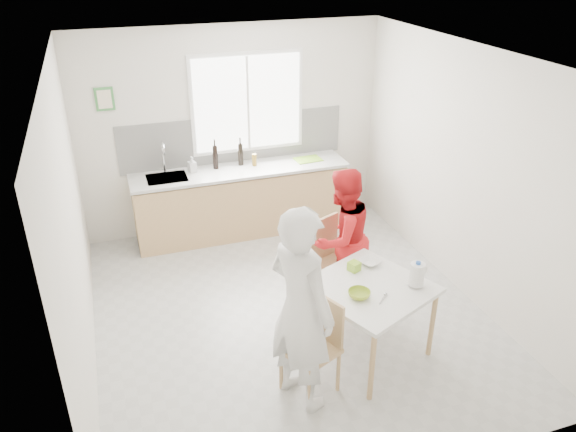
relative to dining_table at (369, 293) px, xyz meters
name	(u,v)px	position (x,y,z in m)	size (l,w,h in m)	color
ground	(288,311)	(-0.49, 0.86, -0.68)	(4.50, 4.50, 0.00)	#B7B7B2
room_shell	(289,170)	(-0.49, 0.86, 0.96)	(4.50, 4.50, 4.50)	silver
window	(248,103)	(-0.29, 3.09, 1.02)	(1.50, 0.06, 1.30)	white
backsplash	(234,139)	(-0.49, 3.10, 0.54)	(3.00, 0.02, 0.65)	white
picture_frame	(105,99)	(-2.04, 3.09, 1.22)	(0.22, 0.03, 0.28)	#3F8B43
kitchen_counter	(241,203)	(-0.50, 2.81, -0.27)	(2.84, 0.64, 1.37)	tan
dining_table	(369,293)	(0.00, 0.00, 0.00)	(1.30, 1.30, 0.76)	white
chair_left	(316,342)	(-0.63, -0.27, -0.19)	(0.55, 0.55, 0.90)	tan
chair_far	(330,259)	(0.00, 0.90, -0.14)	(0.60, 0.60, 0.99)	tan
person_white	(301,309)	(-0.79, -0.34, 0.24)	(0.68, 0.44, 1.86)	white
person_red	(341,238)	(0.11, 0.90, 0.09)	(0.76, 0.59, 1.55)	red
bowl_green	(359,294)	(-0.16, -0.12, 0.11)	(0.20, 0.20, 0.06)	#96B529
bowl_white	(370,262)	(0.18, 0.35, 0.10)	(0.20, 0.20, 0.05)	white
milk_jug	(417,274)	(0.41, -0.13, 0.21)	(0.19, 0.14, 0.24)	white
green_box	(354,266)	(-0.02, 0.30, 0.12)	(0.10, 0.10, 0.09)	#8EC42D
spoon	(383,299)	(0.01, -0.23, 0.09)	(0.01, 0.01, 0.16)	#A5A5AA
cutting_board	(308,159)	(0.46, 2.82, 0.24)	(0.35, 0.25, 0.01)	#87C72E
wine_bottle_a	(215,157)	(-0.79, 2.92, 0.40)	(0.07, 0.07, 0.32)	black
wine_bottle_b	(241,154)	(-0.45, 2.94, 0.39)	(0.07, 0.07, 0.30)	black
jar_amber	(254,160)	(-0.29, 2.85, 0.32)	(0.06, 0.06, 0.16)	olive
soap_bottle	(192,164)	(-1.10, 2.90, 0.34)	(0.09, 0.09, 0.20)	#999999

